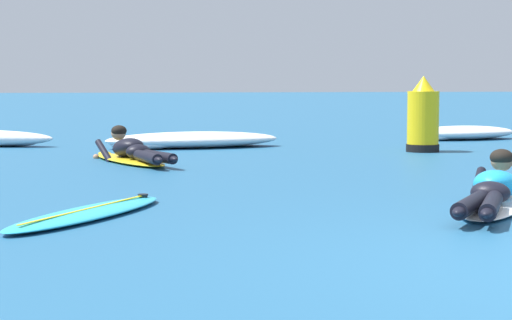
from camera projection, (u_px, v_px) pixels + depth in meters
ground_plane at (313, 149)px, 15.53m from camera, size 120.00×120.00×0.00m
surfer_near at (494, 193)px, 8.41m from camera, size 1.71×2.57×0.55m
surfer_far at (132, 153)px, 12.93m from camera, size 1.22×2.54×0.54m
drifting_surfboard at (89, 213)px, 7.91m from camera, size 1.58×2.21×0.16m
whitewater_mid_right at (462, 133)px, 17.85m from camera, size 2.32×1.37×0.26m
whitewater_back at (193, 140)px, 15.75m from camera, size 3.04×1.44×0.27m
channel_marker_buoy at (423, 121)px, 14.85m from camera, size 0.52×0.52×1.19m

